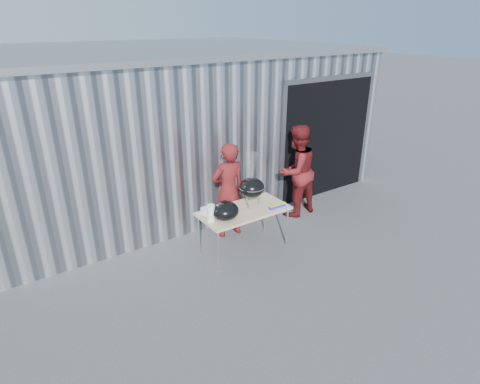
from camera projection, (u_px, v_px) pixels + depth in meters
ground at (246, 276)px, 6.20m from camera, size 80.00×80.00×0.00m
building at (168, 116)px, 9.54m from camera, size 8.20×6.20×3.10m
folding_table at (244, 212)px, 6.65m from camera, size 1.50×0.75×0.75m
kettle_grill at (252, 183)px, 6.61m from camera, size 0.43×0.43×0.93m
grill_lid at (225, 211)px, 6.28m from camera, size 0.44×0.44×0.32m
paper_towels at (211, 213)px, 6.20m from camera, size 0.12×0.12×0.28m
white_tub at (208, 210)px, 6.50m from camera, size 0.20×0.15×0.10m
foil_box at (277, 206)px, 6.70m from camera, size 0.32×0.06×0.06m
person_cook at (228, 191)px, 7.07m from camera, size 0.66×0.45×1.74m
person_bystander at (296, 171)px, 7.84m from camera, size 0.95×0.77×1.83m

